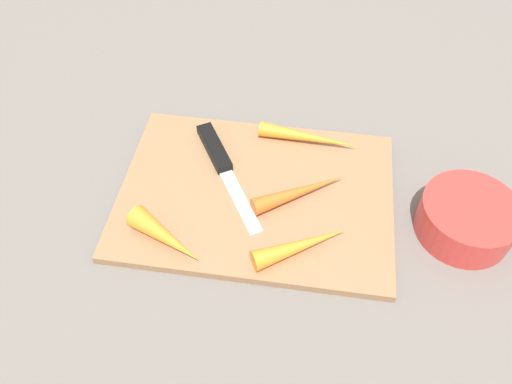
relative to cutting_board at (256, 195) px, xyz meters
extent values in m
plane|color=slate|center=(0.00, 0.00, -0.01)|extent=(1.40, 1.40, 0.00)
cube|color=#99704C|center=(0.00, 0.00, 0.00)|extent=(0.36, 0.26, 0.01)
cube|color=#B7B7BC|center=(0.02, 0.02, 0.01)|extent=(0.07, 0.10, 0.00)
cube|color=black|center=(0.07, -0.07, 0.01)|extent=(0.07, 0.09, 0.01)
cone|color=orange|center=(-0.06, 0.00, 0.02)|extent=(0.12, 0.09, 0.02)
cone|color=orange|center=(-0.07, 0.08, 0.02)|extent=(0.12, 0.08, 0.03)
cone|color=orange|center=(0.10, 0.10, 0.02)|extent=(0.11, 0.08, 0.03)
cone|color=orange|center=(-0.06, -0.10, 0.02)|extent=(0.15, 0.04, 0.02)
cylinder|color=red|center=(-0.27, 0.01, 0.02)|extent=(0.12, 0.12, 0.05)
camera|label=1|loc=(-0.06, 0.41, 0.52)|focal=35.28mm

